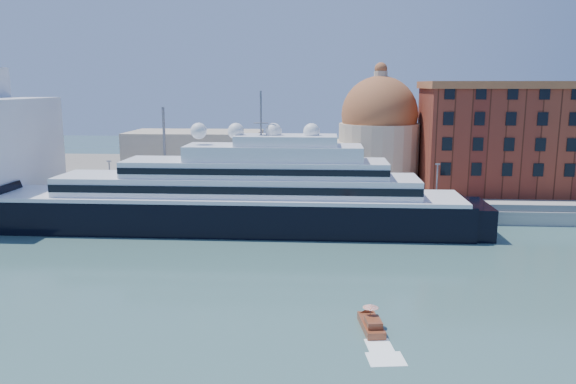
{
  "coord_description": "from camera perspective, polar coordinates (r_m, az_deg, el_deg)",
  "views": [
    {
      "loc": [
        9.9,
        -69.56,
        24.47
      ],
      "look_at": [
        4.1,
        18.0,
        7.7
      ],
      "focal_mm": 35.0,
      "sensor_mm": 36.0,
      "label": 1
    }
  ],
  "objects": [
    {
      "name": "ground",
      "position": [
        74.4,
        -4.11,
        -8.41
      ],
      "size": [
        400.0,
        400.0,
        0.0
      ],
      "primitive_type": "plane",
      "color": "#325756",
      "rests_on": "ground"
    },
    {
      "name": "quay",
      "position": [
        106.6,
        -1.63,
        -1.77
      ],
      "size": [
        180.0,
        10.0,
        2.5
      ],
      "primitive_type": "cube",
      "color": "gray",
      "rests_on": "ground"
    },
    {
      "name": "land",
      "position": [
        146.79,
        -0.13,
        1.61
      ],
      "size": [
        260.0,
        72.0,
        2.0
      ],
      "primitive_type": "cube",
      "color": "slate",
      "rests_on": "ground"
    },
    {
      "name": "quay_fence",
      "position": [
        101.82,
        -1.88,
        -1.31
      ],
      "size": [
        180.0,
        0.1,
        1.2
      ],
      "primitive_type": "cube",
      "color": "slate",
      "rests_on": "quay"
    },
    {
      "name": "superyacht",
      "position": [
        96.6,
        -7.88,
        -1.07
      ],
      "size": [
        92.06,
        12.76,
        27.51
      ],
      "color": "black",
      "rests_on": "ground"
    },
    {
      "name": "water_taxi",
      "position": [
        59.1,
        8.47,
        -13.1
      ],
      "size": [
        2.56,
        5.74,
        2.63
      ],
      "rotation": [
        0.0,
        0.0,
        0.13
      ],
      "color": "maroon",
      "rests_on": "ground"
    },
    {
      "name": "warehouse",
      "position": [
        129.09,
        22.91,
        5.22
      ],
      "size": [
        43.0,
        19.0,
        23.25
      ],
      "color": "maroon",
      "rests_on": "land"
    },
    {
      "name": "church",
      "position": [
        128.05,
        2.2,
        4.73
      ],
      "size": [
        66.0,
        18.0,
        25.5
      ],
      "color": "beige",
      "rests_on": "land"
    },
    {
      "name": "lamp_posts",
      "position": [
        105.32,
        -8.63,
        2.71
      ],
      "size": [
        120.8,
        2.4,
        18.0
      ],
      "color": "slate",
      "rests_on": "quay"
    }
  ]
}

